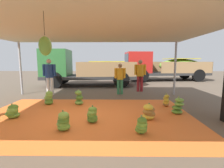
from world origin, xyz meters
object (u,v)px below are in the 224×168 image
Objects in this scene: worker_2 at (49,74)px; banana_bunch_7 at (178,106)px; cargo_truck_main at (85,68)px; banana_bunch_0 at (64,121)px; banana_bunch_8 at (166,101)px; worker_0 at (120,76)px; banana_bunch_3 at (142,126)px; banana_bunch_1 at (92,115)px; banana_bunch_10 at (49,98)px; banana_bunch_6 at (79,97)px; banana_bunch_4 at (149,112)px; banana_bunch_9 at (13,112)px; cargo_truck_far at (163,66)px; banana_bunch_2 at (79,98)px; worker_1 at (140,73)px.

banana_bunch_7 is at bearing -29.84° from worker_2.
banana_bunch_0 is at bearing -83.99° from cargo_truck_main.
worker_0 reaches higher than banana_bunch_8.
banana_bunch_8 is at bearing 61.35° from banana_bunch_3.
banana_bunch_1 is 0.87× the size of banana_bunch_10.
banana_bunch_0 is at bearing -61.51° from banana_bunch_10.
banana_bunch_6 reaches higher than banana_bunch_3.
banana_bunch_9 is at bearing 179.37° from banana_bunch_4.
cargo_truck_main reaches higher than banana_bunch_1.
banana_bunch_1 is 4.64m from worker_2.
worker_2 reaches higher than worker_0.
banana_bunch_2 is at bearing -123.81° from cargo_truck_far.
cargo_truck_far is (3.21, 9.80, 1.00)m from banana_bunch_4.
banana_bunch_6 is 1.14m from banana_bunch_10.
banana_bunch_2 is 9.98m from cargo_truck_far.
banana_bunch_4 reaches higher than banana_bunch_9.
banana_bunch_0 is at bearing -145.44° from banana_bunch_8.
banana_bunch_3 is 3.58m from banana_bunch_6.
banana_bunch_1 is 5.20m from worker_1.
banana_bunch_8 is 0.32× the size of worker_0.
banana_bunch_10 reaches higher than banana_bunch_6.
banana_bunch_10 reaches higher than banana_bunch_9.
banana_bunch_3 is at bearing -110.46° from banana_bunch_4.
banana_bunch_7 is 4.98m from banana_bunch_9.
worker_2 is (-3.80, 4.46, 0.83)m from banana_bunch_3.
banana_bunch_8 is at bearing -10.14° from banana_bunch_6.
worker_2 is at bearing 109.60° from banana_bunch_10.
banana_bunch_9 is at bearing 154.79° from banana_bunch_0.
banana_bunch_9 is 6.26m from worker_1.
worker_0 is 0.87× the size of worker_2.
banana_bunch_7 is at bearing -13.29° from banana_bunch_10.
banana_bunch_10 is 5.15m from cargo_truck_main.
banana_bunch_1 is at bearing -102.63° from worker_0.
banana_bunch_4 is 1.15m from banana_bunch_7.
cargo_truck_main is 4.04× the size of worker_0.
banana_bunch_1 is 1.60m from banana_bunch_4.
banana_bunch_0 is 1.12× the size of banana_bunch_3.
banana_bunch_4 is 1.03× the size of banana_bunch_9.
banana_bunch_10 is at bearing 166.71° from banana_bunch_7.
banana_bunch_6 is at bearing 101.49° from banana_bunch_2.
banana_bunch_7 reaches higher than banana_bunch_3.
worker_0 reaches higher than banana_bunch_2.
banana_bunch_3 is 0.29× the size of worker_0.
banana_bunch_0 is 0.32× the size of worker_0.
banana_bunch_8 reaches higher than banana_bunch_3.
worker_2 reaches higher than banana_bunch_9.
banana_bunch_10 is at bearing 140.72° from banana_bunch_3.
banana_bunch_3 is 0.95× the size of banana_bunch_9.
worker_1 is at bearing 35.15° from worker_0.
worker_1 is (4.36, 4.41, 0.81)m from banana_bunch_9.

